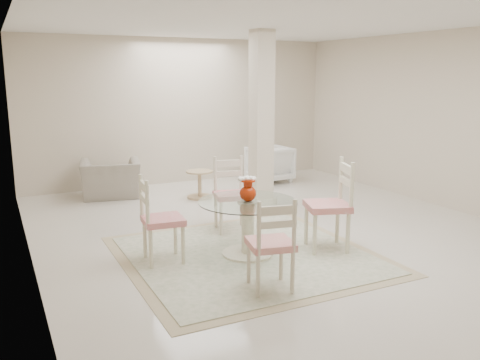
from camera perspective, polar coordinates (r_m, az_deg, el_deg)
name	(u,v)px	position (r m, az deg, el deg)	size (l,w,h in m)	color
ground	(274,230)	(6.83, 3.86, -5.61)	(7.00, 7.00, 0.00)	silver
room_shell	(276,89)	(6.52, 4.08, 10.14)	(6.02, 7.02, 2.71)	beige
column	(261,120)	(7.93, 2.41, 6.79)	(0.30, 0.30, 2.70)	beige
area_rug	(248,255)	(5.88, 0.87, -8.42)	(2.77, 2.77, 0.02)	tan
dining_table	(248,228)	(5.78, 0.88, -5.44)	(1.12, 1.12, 0.64)	#FBF1CE
red_vase	(248,189)	(5.67, 0.88, -1.06)	(0.22, 0.19, 0.29)	#A72105
dining_chair_east	(334,198)	(6.00, 10.51, -2.04)	(0.60, 0.60, 1.19)	#ECE6C2
dining_chair_north	(230,188)	(6.68, -1.10, -0.95)	(0.51, 0.51, 1.08)	beige
dining_chair_west	(156,214)	(5.57, -9.37, -3.74)	(0.47, 0.47, 1.07)	beige
dining_chair_south	(273,238)	(4.78, 3.68, -6.53)	(0.49, 0.49, 1.03)	beige
recliner_taupe	(111,179)	(8.83, -14.31, 0.14)	(0.96, 0.84, 0.62)	gray
armchair_white	(269,164)	(9.81, 3.33, 1.81)	(0.73, 0.75, 0.68)	white
side_table	(200,185)	(8.52, -4.55, -0.61)	(0.45, 0.45, 0.46)	tan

